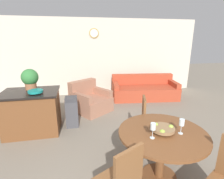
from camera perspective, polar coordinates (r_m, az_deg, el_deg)
name	(u,v)px	position (r m, az deg, el deg)	size (l,w,h in m)	color
wall_back	(91,57)	(6.46, -6.83, 10.38)	(8.00, 0.09, 2.70)	beige
dining_table	(162,143)	(2.67, 15.91, -16.42)	(1.23, 1.23, 0.76)	brown
dining_chair_far_side	(149,120)	(3.42, 12.04, -9.82)	(0.52, 0.52, 0.97)	brown
fruit_bowl	(163,129)	(2.56, 16.30, -12.18)	(0.32, 0.32, 0.10)	olive
wine_glass_left	(153,127)	(2.33, 13.25, -11.85)	(0.07, 0.07, 0.21)	silver
wine_glass_right	(182,123)	(2.55, 21.81, -10.11)	(0.07, 0.07, 0.21)	silver
kitchen_island	(32,112)	(4.23, -24.56, -6.62)	(1.17, 0.86, 0.93)	brown
teal_bowl	(35,91)	(3.88, -23.73, -0.58)	(0.29, 0.29, 0.07)	teal
potted_plant	(30,78)	(4.22, -25.22, 3.30)	(0.36, 0.36, 0.45)	#A36642
trash_bin	(72,112)	(4.23, -12.98, -7.11)	(0.28, 0.30, 0.72)	#47474C
couch	(144,90)	(6.22, 10.41, -0.14)	(2.29, 1.25, 0.77)	#B24228
armchair	(90,101)	(5.06, -7.22, -3.71)	(1.26, 1.28, 0.84)	#A87056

